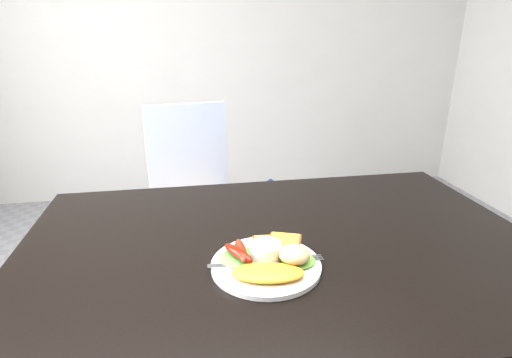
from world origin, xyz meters
name	(u,v)px	position (x,y,z in m)	size (l,w,h in m)	color
room_back_panel	(210,11)	(0.00, 2.25, 1.35)	(4.00, 0.04, 2.70)	silver
dining_table	(282,249)	(0.00, 0.00, 0.73)	(1.20, 0.80, 0.04)	black
dining_chair	(191,209)	(-0.21, 0.89, 0.45)	(0.38, 0.38, 0.05)	tan
person	(268,130)	(0.11, 0.74, 0.84)	(0.60, 0.40, 1.68)	navy
plate	(266,265)	(-0.06, -0.10, 0.76)	(0.23, 0.23, 0.01)	white
lettuce_left	(241,257)	(-0.11, -0.08, 0.77)	(0.09, 0.08, 0.01)	#4A9637
lettuce_right	(298,261)	(0.01, -0.11, 0.77)	(0.07, 0.07, 0.01)	#378B2B
omelette	(268,273)	(-0.07, -0.15, 0.77)	(0.14, 0.07, 0.02)	yellow
sausage_a	(238,253)	(-0.11, -0.09, 0.78)	(0.02, 0.09, 0.02)	#710908
sausage_b	(241,250)	(-0.11, -0.08, 0.78)	(0.02, 0.09, 0.02)	#5A1E05
ramekin	(266,252)	(-0.06, -0.09, 0.78)	(0.07, 0.07, 0.04)	white
toast_a	(272,247)	(-0.04, -0.05, 0.77)	(0.08, 0.08, 0.01)	brown
toast_b	(284,243)	(-0.01, -0.06, 0.78)	(0.07, 0.07, 0.01)	brown
potato_salad	(294,254)	(0.00, -0.12, 0.79)	(0.06, 0.06, 0.03)	beige
fork	(251,264)	(-0.09, -0.11, 0.76)	(0.18, 0.01, 0.00)	#ADAFB7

